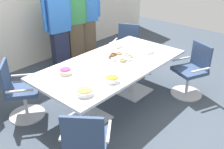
{
  "coord_description": "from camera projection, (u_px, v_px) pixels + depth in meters",
  "views": [
    {
      "loc": [
        -2.68,
        -2.37,
        2.38
      ],
      "look_at": [
        0.0,
        0.0,
        0.55
      ],
      "focal_mm": 41.07,
      "sensor_mm": 36.0,
      "label": 1
    }
  ],
  "objects": [
    {
      "name": "back_wall",
      "position": [
        21.0,
        0.0,
        5.05
      ],
      "size": [
        8.0,
        0.1,
        2.8
      ],
      "primitive_type": "cube",
      "color": "white",
      "rests_on": "ground"
    },
    {
      "name": "office_chair_3",
      "position": [
        20.0,
        93.0,
        3.79
      ],
      "size": [
        0.76,
        0.76,
        0.91
      ],
      "rotation": [
        0.0,
        0.0,
        -2.23
      ],
      "color": "silver",
      "rests_on": "ground"
    },
    {
      "name": "person_standing_3",
      "position": [
        87.0,
        16.0,
        5.52
      ],
      "size": [
        0.58,
        0.4,
        1.87
      ],
      "rotation": [
        0.0,
        0.0,
        -3.63
      ],
      "color": "brown",
      "rests_on": "ground"
    },
    {
      "name": "office_chair_2",
      "position": [
        126.0,
        49.0,
        5.36
      ],
      "size": [
        0.7,
        0.7,
        0.91
      ],
      "rotation": [
        0.0,
        0.0,
        -4.33
      ],
      "color": "silver",
      "rests_on": "ground"
    },
    {
      "name": "donut_platter",
      "position": [
        121.0,
        57.0,
        4.09
      ],
      "size": [
        0.4,
        0.4,
        0.04
      ],
      "color": "white",
      "rests_on": "conference_table"
    },
    {
      "name": "ground_plane",
      "position": [
        112.0,
        104.0,
        4.27
      ],
      "size": [
        10.0,
        10.0,
        0.01
      ],
      "primitive_type": "cube",
      "color": "#3D4754"
    },
    {
      "name": "person_standing_1",
      "position": [
        58.0,
        28.0,
        5.03
      ],
      "size": [
        0.61,
        0.29,
        1.75
      ],
      "rotation": [
        0.0,
        0.0,
        -3.31
      ],
      "color": "#232842",
      "rests_on": "ground"
    },
    {
      "name": "snack_bowl_candy_mix",
      "position": [
        65.0,
        71.0,
        3.58
      ],
      "size": [
        0.18,
        0.18,
        0.1
      ],
      "color": "beige",
      "rests_on": "conference_table"
    },
    {
      "name": "snack_bowl_chips_orange",
      "position": [
        112.0,
        79.0,
        3.38
      ],
      "size": [
        0.19,
        0.19,
        0.09
      ],
      "color": "white",
      "rests_on": "conference_table"
    },
    {
      "name": "office_chair_0",
      "position": [
        86.0,
        146.0,
        2.81
      ],
      "size": [
        0.76,
        0.76,
        0.91
      ],
      "rotation": [
        0.0,
        0.0,
        -0.92
      ],
      "color": "silver",
      "rests_on": "ground"
    },
    {
      "name": "office_chair_1",
      "position": [
        191.0,
        73.0,
        4.39
      ],
      "size": [
        0.71,
        0.71,
        0.91
      ],
      "rotation": [
        0.0,
        0.0,
        1.16
      ],
      "color": "silver",
      "rests_on": "ground"
    },
    {
      "name": "plate_stack",
      "position": [
        147.0,
        51.0,
        4.31
      ],
      "size": [
        0.23,
        0.23,
        0.04
      ],
      "color": "white",
      "rests_on": "conference_table"
    },
    {
      "name": "conference_table",
      "position": [
        112.0,
        70.0,
        3.99
      ],
      "size": [
        2.4,
        1.2,
        0.75
      ],
      "color": "silver",
      "rests_on": "ground"
    },
    {
      "name": "person_standing_2",
      "position": [
        74.0,
        19.0,
        5.3
      ],
      "size": [
        0.61,
        0.33,
        1.88
      ],
      "rotation": [
        0.0,
        0.0,
        -3.41
      ],
      "color": "brown",
      "rests_on": "ground"
    },
    {
      "name": "snack_bowl_cookies",
      "position": [
        85.0,
        92.0,
        3.09
      ],
      "size": [
        0.21,
        0.21,
        0.09
      ],
      "color": "white",
      "rests_on": "conference_table"
    },
    {
      "name": "napkin_pile",
      "position": [
        116.0,
        45.0,
        4.51
      ],
      "size": [
        0.17,
        0.17,
        0.08
      ],
      "primitive_type": "cube",
      "color": "white",
      "rests_on": "conference_table"
    }
  ]
}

